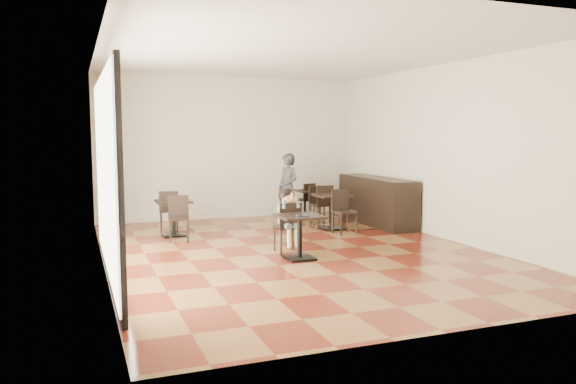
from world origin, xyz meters
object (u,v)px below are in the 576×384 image
child_table (300,237)px  chair_mid_a (321,205)px  chair_left_b (179,219)px  chair_back_a (305,200)px  chair_mid_b (345,212)px  chair_back_b (320,204)px  child_chair (287,227)px  child (287,221)px  cafe_table_mid (332,212)px  chair_left_a (169,211)px  cafe_table_back (310,204)px  cafe_table_left (174,218)px  adult_patron (288,188)px

child_table → chair_mid_a: 3.24m
chair_left_b → chair_back_a: bearing=39.4°
chair_mid_b → chair_back_b: (0.13, 1.45, -0.03)m
child_chair → chair_back_a: 3.88m
child_chair → child: child is taller
chair_mid_a → chair_left_b: size_ratio=1.05×
cafe_table_mid → chair_left_a: bearing=162.8°
child → cafe_table_back: 3.62m
child → cafe_table_back: (1.76, 3.16, -0.20)m
chair_left_a → chair_left_b: (0.00, -1.10, 0.00)m
child_chair → chair_mid_b: 2.00m
cafe_table_back → chair_mid_a: (-0.13, -0.90, 0.10)m
child_chair → cafe_table_mid: 2.36m
cafe_table_back → chair_mid_b: size_ratio=0.77×
child_table → chair_back_a: size_ratio=0.88×
cafe_table_mid → chair_back_b: chair_back_b is taller
child_table → cafe_table_mid: size_ratio=0.97×
cafe_table_left → chair_left_b: 0.55m
chair_mid_a → chair_left_a: 3.15m
child_chair → chair_mid_a: size_ratio=0.97×
chair_left_a → chair_back_a: bearing=-157.1°
child → chair_mid_b: bearing=35.3°
chair_mid_a → chair_left_b: bearing=8.5°
child → chair_left_a: (-1.49, 2.67, -0.12)m
child_chair → child: 0.11m
chair_mid_a → chair_mid_b: same height
cafe_table_left → chair_left_b: chair_left_b is taller
chair_back_b → child_chair: bearing=-143.4°
child → chair_left_a: 3.06m
child_table → adult_patron: bearing=72.0°
cafe_table_back → chair_back_b: size_ratio=0.83×
child_table → chair_back_b: bearing=60.9°
cafe_table_back → chair_left_b: bearing=-153.9°
child_chair → chair_left_a: child_chair is taller
adult_patron → chair_left_b: (-2.60, -1.29, -0.34)m
child_table → adult_patron: (1.11, 3.41, 0.41)m
cafe_table_mid → cafe_table_back: bearing=84.9°
child_chair → cafe_table_left: child_chair is taller
child_table → cafe_table_back: 4.11m
chair_mid_a → chair_mid_b: bearing=86.1°
chair_mid_a → child_chair: bearing=50.3°
child_table → chair_mid_b: size_ratio=0.81×
child_table → chair_back_b: (1.76, 3.16, 0.05)m
adult_patron → chair_back_b: (0.65, -0.25, -0.36)m
cafe_table_left → chair_back_b: bearing=8.6°
adult_patron → cafe_table_left: (-2.60, -0.74, -0.41)m
cafe_table_left → chair_back_b: 3.29m
cafe_table_back → chair_back_a: 0.31m
cafe_table_left → chair_back_a: bearing=22.4°
cafe_table_left → chair_mid_a: bearing=2.5°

